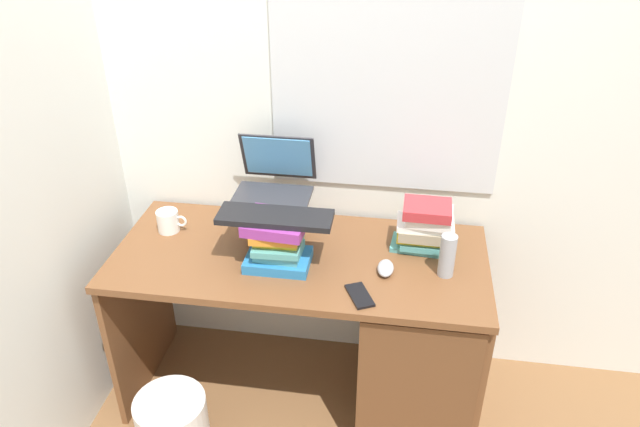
% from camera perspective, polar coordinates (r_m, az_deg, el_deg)
% --- Properties ---
extents(ground_plane, '(6.00, 6.00, 0.00)m').
position_cam_1_polar(ground_plane, '(2.83, -1.68, -16.42)').
color(ground_plane, brown).
extents(wall_back, '(6.00, 0.06, 2.60)m').
position_cam_1_polar(wall_back, '(2.41, -0.52, 12.05)').
color(wall_back, silver).
rests_on(wall_back, ground).
extents(wall_left, '(0.05, 6.00, 2.60)m').
position_cam_1_polar(wall_left, '(2.39, -23.68, 9.30)').
color(wall_left, silver).
rests_on(wall_left, ground).
extents(desk, '(1.45, 0.64, 0.74)m').
position_cam_1_polar(desk, '(2.50, 6.60, -11.31)').
color(desk, brown).
rests_on(desk, ground).
extents(book_stack_tall, '(0.26, 0.20, 0.17)m').
position_cam_1_polar(book_stack_tall, '(2.41, -4.57, -0.34)').
color(book_stack_tall, orange).
rests_on(book_stack_tall, desk).
extents(book_stack_keyboard_riser, '(0.25, 0.21, 0.19)m').
position_cam_1_polar(book_stack_keyboard_riser, '(2.24, -4.05, -2.68)').
color(book_stack_keyboard_riser, '#2672B2').
rests_on(book_stack_keyboard_riser, desk).
extents(book_stack_side, '(0.25, 0.18, 0.21)m').
position_cam_1_polar(book_stack_side, '(2.35, 9.97, -1.23)').
color(book_stack_side, teal).
rests_on(book_stack_side, desk).
extents(laptop, '(0.30, 0.30, 0.22)m').
position_cam_1_polar(laptop, '(2.40, -4.35, 3.14)').
color(laptop, '#2D2D33').
rests_on(laptop, book_stack_tall).
extents(keyboard, '(0.42, 0.14, 0.02)m').
position_cam_1_polar(keyboard, '(2.19, -4.28, -0.33)').
color(keyboard, black).
rests_on(keyboard, book_stack_keyboard_riser).
extents(computer_mouse, '(0.06, 0.10, 0.04)m').
position_cam_1_polar(computer_mouse, '(2.25, 6.23, -5.16)').
color(computer_mouse, '#A5A8AD').
rests_on(computer_mouse, desk).
extents(mug, '(0.13, 0.09, 0.09)m').
position_cam_1_polar(mug, '(2.54, -14.16, -0.69)').
color(mug, white).
rests_on(mug, desk).
extents(water_bottle, '(0.06, 0.06, 0.17)m').
position_cam_1_polar(water_bottle, '(2.23, 11.96, -3.92)').
color(water_bottle, '#999EA5').
rests_on(water_bottle, desk).
extents(cell_phone, '(0.12, 0.15, 0.01)m').
position_cam_1_polar(cell_phone, '(2.13, 3.77, -7.75)').
color(cell_phone, black).
rests_on(cell_phone, desk).
extents(wastebasket, '(0.28, 0.28, 0.28)m').
position_cam_1_polar(wastebasket, '(2.57, -13.71, -19.04)').
color(wastebasket, silver).
rests_on(wastebasket, ground).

